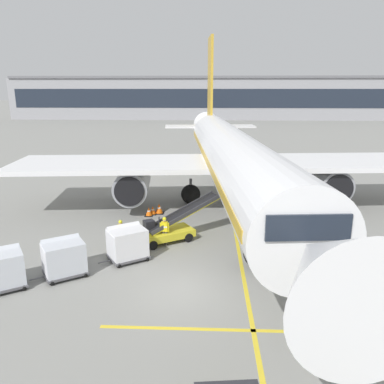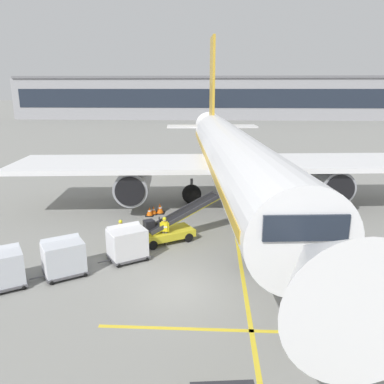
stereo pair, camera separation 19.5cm
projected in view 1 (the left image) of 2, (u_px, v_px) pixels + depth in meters
ground_plane at (179, 290)px, 17.74m from camera, size 600.00×600.00×0.00m
parked_airplane at (230, 157)px, 29.39m from camera, size 33.79×44.10×14.96m
belt_loader at (169, 228)px, 23.38m from camera, size 5.29×3.93×2.66m
baggage_cart_lead at (127, 243)px, 20.72m from camera, size 2.71×2.44×1.91m
baggage_cart_second at (64, 257)px, 18.93m from camera, size 2.71×2.44×1.91m
baggage_cart_third at (1, 269)px, 17.68m from camera, size 2.71×2.44×1.91m
ground_crew_by_loader at (121, 232)px, 22.22m from camera, size 0.40×0.50×1.74m
ground_crew_by_carts at (165, 229)px, 22.74m from camera, size 0.57×0.25×1.74m
safety_cone_engine_keepout at (159, 208)px, 28.65m from camera, size 0.69×0.69×0.78m
safety_cone_wingtip at (153, 210)px, 28.44m from camera, size 0.56×0.56×0.64m
safety_cone_nose_mark at (149, 212)px, 28.09m from camera, size 0.59×0.59×0.68m
apron_guidance_line_lead_in at (231, 209)px, 29.71m from camera, size 0.20×110.00×0.01m
apron_guidance_line_stop_bar at (252, 330)px, 14.79m from camera, size 12.00×0.20×0.01m
terminal_building at (248, 98)px, 120.69m from camera, size 147.10×18.41×12.87m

